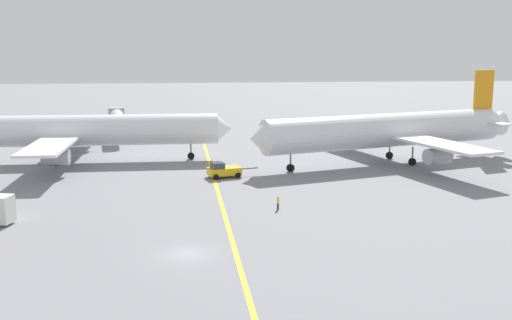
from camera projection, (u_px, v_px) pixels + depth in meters
The scene contains 7 objects.
ground_plane at pixel (188, 254), 59.76m from camera, with size 600.00×600.00×0.00m, color gray.
taxiway_stripe at pixel (227, 224), 70.02m from camera, with size 0.50×120.00×0.01m, color yellow.
airliner_at_gate_left at pixel (76, 131), 107.27m from camera, with size 55.62×43.93×16.38m.
airliner_being_pushed at pixel (388, 131), 105.74m from camera, with size 51.80×44.10×16.27m.
pushback_tug at pixel (223, 170), 94.87m from camera, with size 8.42×4.13×2.80m.
ground_crew_marshaller_foreground at pixel (278, 203), 75.94m from camera, with size 0.36×0.36×1.67m.
jet_bridge at pixel (118, 119), 135.09m from camera, with size 6.69×23.04×6.25m.
Camera 1 is at (0.64, -57.39, 20.35)m, focal length 41.76 mm.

